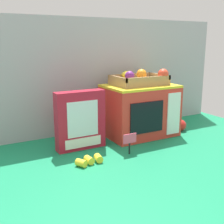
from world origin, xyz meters
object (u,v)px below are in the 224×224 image
at_px(loose_toy_apple, 181,125).
at_px(price_sign, 130,141).
at_px(cookie_set_box, 80,120).
at_px(loose_toy_banana, 90,160).
at_px(food_groups_crate, 140,80).
at_px(toy_microwave, 140,110).

bearing_deg(loose_toy_apple, price_sign, -159.97).
bearing_deg(cookie_set_box, loose_toy_banana, -102.18).
bearing_deg(food_groups_crate, cookie_set_box, -172.46).
bearing_deg(toy_microwave, price_sign, -132.55).
distance_m(price_sign, loose_toy_apple, 0.50).
bearing_deg(price_sign, toy_microwave, 47.45).
relative_size(price_sign, loose_toy_apple, 1.50).
height_order(toy_microwave, loose_toy_apple, toy_microwave).
xyz_separation_m(cookie_set_box, loose_toy_banana, (-0.04, -0.19, -0.13)).
relative_size(loose_toy_banana, loose_toy_apple, 1.96).
bearing_deg(cookie_set_box, loose_toy_apple, -1.23).
bearing_deg(loose_toy_apple, loose_toy_banana, -165.00).
height_order(cookie_set_box, loose_toy_banana, cookie_set_box).
bearing_deg(food_groups_crate, price_sign, -132.07).
relative_size(cookie_set_box, price_sign, 2.88).
relative_size(toy_microwave, loose_toy_apple, 5.78).
relative_size(food_groups_crate, loose_toy_banana, 2.18).
xyz_separation_m(price_sign, loose_toy_apple, (0.46, 0.17, -0.03)).
bearing_deg(cookie_set_box, price_sign, -47.19).
relative_size(toy_microwave, food_groups_crate, 1.35).
relative_size(price_sign, loose_toy_banana, 0.76).
distance_m(loose_toy_banana, loose_toy_apple, 0.70).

